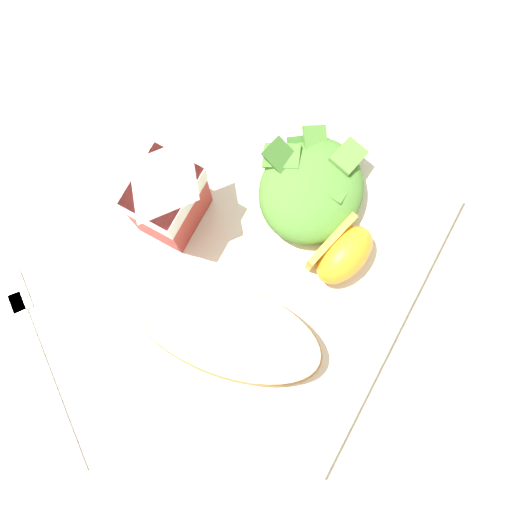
% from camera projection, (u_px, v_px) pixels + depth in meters
% --- Properties ---
extents(ground, '(3.00, 3.00, 0.00)m').
position_uv_depth(ground, '(256.00, 261.00, 0.55)').
color(ground, beige).
extents(white_plate, '(0.28, 0.28, 0.02)m').
position_uv_depth(white_plate, '(256.00, 260.00, 0.54)').
color(white_plate, white).
rests_on(white_plate, ground).
extents(cheesy_pizza_bread, '(0.10, 0.18, 0.04)m').
position_uv_depth(cheesy_pizza_bread, '(226.00, 329.00, 0.51)').
color(cheesy_pizza_bread, '#B77F42').
rests_on(cheesy_pizza_bread, white_plate).
extents(green_salad_pile, '(0.11, 0.10, 0.05)m').
position_uv_depth(green_salad_pile, '(311.00, 189.00, 0.53)').
color(green_salad_pile, '#4C8433').
rests_on(green_salad_pile, white_plate).
extents(milk_carton, '(0.06, 0.05, 0.11)m').
position_uv_depth(milk_carton, '(170.00, 192.00, 0.48)').
color(milk_carton, '#B7332D').
rests_on(milk_carton, white_plate).
extents(orange_wedge_front, '(0.07, 0.05, 0.04)m').
position_uv_depth(orange_wedge_front, '(343.00, 254.00, 0.52)').
color(orange_wedge_front, orange).
rests_on(orange_wedge_front, white_plate).
extents(metal_fork, '(0.13, 0.16, 0.01)m').
position_uv_depth(metal_fork, '(36.00, 355.00, 0.53)').
color(metal_fork, silver).
rests_on(metal_fork, ground).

